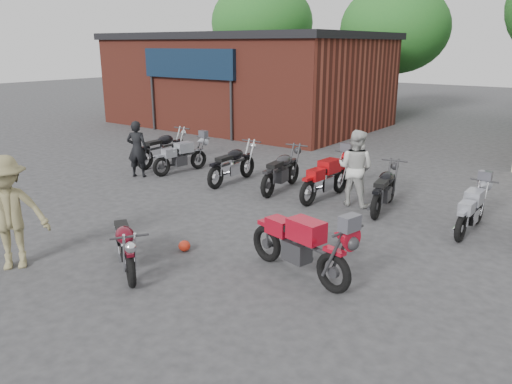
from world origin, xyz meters
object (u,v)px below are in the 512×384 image
Objects in this scene: row_bike_1 at (181,155)px; row_bike_2 at (233,162)px; vintage_motorcycle at (125,242)px; row_bike_5 at (385,187)px; row_bike_4 at (326,176)px; sportbike at (300,242)px; helmet at (184,246)px; person_dark at (137,149)px; person_light at (355,168)px; row_bike_0 at (163,146)px; person_tan at (8,213)px; row_bike_3 at (282,168)px; row_bike_6 at (472,208)px.

row_bike_2 is (2.00, 0.03, 0.04)m from row_bike_1.
vintage_motorcycle is at bearing -161.11° from row_bike_2.
row_bike_2 is 4.40m from row_bike_5.
sportbike is at bearing -152.72° from row_bike_4.
person_dark reaches higher than helmet.
person_light reaches higher than row_bike_4.
vintage_motorcycle is at bearing -134.78° from sportbike.
row_bike_0 reaches higher than row_bike_1.
row_bike_3 is (1.06, 6.81, -0.40)m from person_tan.
person_light is 5.67m from row_bike_1.
row_bike_5 is at bearing -96.80° from row_bike_3.
person_light is (-1.03, 4.14, 0.30)m from sportbike.
row_bike_4 is (6.05, -0.12, -0.01)m from row_bike_0.
person_light is (6.31, 1.34, 0.09)m from person_dark.
row_bike_2 is at bearing 83.38° from row_bike_5.
person_light reaches higher than row_bike_3.
row_bike_4 is at bearing -93.92° from row_bike_0.
person_dark is 6.31m from person_tan.
row_bike_3 reaches higher than row_bike_1.
person_tan is 7.26m from row_bike_4.
sportbike is 4.28m from person_light.
person_light reaches higher than vintage_motorcycle.
person_tan is 0.97× the size of row_bike_3.
person_tan is at bearing 163.29° from row_bike_3.
person_tan reaches higher than person_light.
row_bike_2 reaches higher than vintage_motorcycle.
person_light is at bearing 108.05° from vintage_motorcycle.
row_bike_3 is 1.05× the size of row_bike_5.
person_dark is at bearing 147.61° from helmet.
vintage_motorcycle is 0.92× the size of person_tan.
row_bike_1 is (-5.66, -0.21, -0.38)m from person_light.
row_bike_4 reaches higher than row_bike_1.
person_dark is 9.15m from row_bike_6.
person_dark is 0.81× the size of row_bike_2.
row_bike_5 is at bearing -78.45° from row_bike_1.
row_bike_0 is at bearing 164.82° from vintage_motorcycle.
row_bike_2 is 1.03× the size of row_bike_5.
row_bike_5 is at bearing 82.36° from row_bike_6.
row_bike_0 is at bearing 139.93° from helmet.
person_light is 0.93× the size of row_bike_5.
sportbike is 1.07× the size of person_tan.
row_bike_4 is (1.33, 0.03, -0.01)m from row_bike_3.
row_bike_1 is (1.19, -0.36, -0.06)m from row_bike_0.
vintage_motorcycle is 6.21m from row_bike_5.
vintage_motorcycle is 6.96m from row_bike_6.
row_bike_1 is (-4.18, 5.53, 0.01)m from vintage_motorcycle.
row_bike_1 is at bearing 135.32° from helmet.
row_bike_0 is (-7.88, 4.29, -0.02)m from sportbike.
row_bike_5 is (2.87, 0.05, -0.03)m from row_bike_3.
row_bike_3 is (4.19, 1.34, -0.23)m from person_dark.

